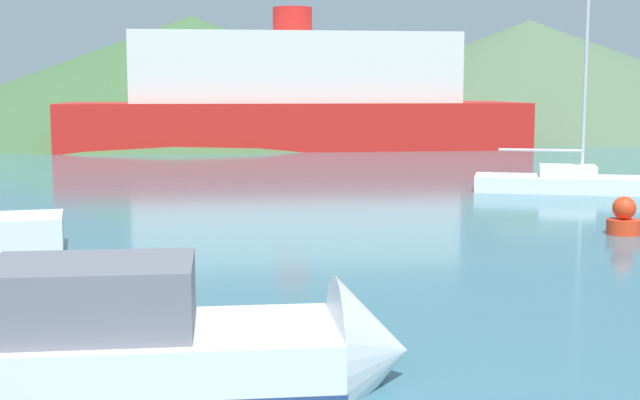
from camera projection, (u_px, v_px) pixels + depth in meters
motorboat_near at (172, 349)px, 10.78m from camera, size 6.30×3.26×2.19m
sailboat_inner at (568, 180)px, 31.14m from camera, size 6.54×2.61×9.10m
ferry_distant at (293, 98)px, 54.34m from camera, size 28.69×15.39×8.43m
buoy_marker at (624, 219)px, 22.18m from camera, size 0.83×0.83×0.95m
hill_west at (192, 74)px, 72.21m from camera, size 49.86×49.86×9.36m
hill_central at (528, 74)px, 79.20m from camera, size 50.05×50.05×9.56m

